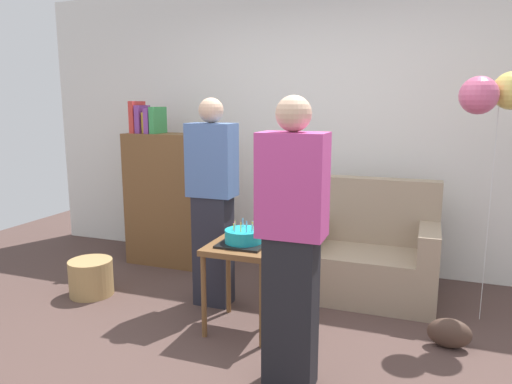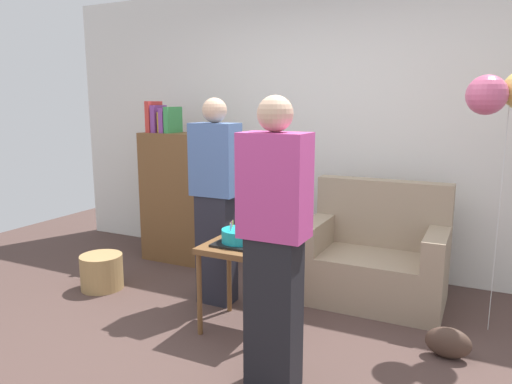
# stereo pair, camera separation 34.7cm
# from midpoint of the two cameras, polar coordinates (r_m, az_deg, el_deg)

# --- Properties ---
(ground_plane) EXTENTS (8.00, 8.00, 0.00)m
(ground_plane) POSITION_cam_midpoint_polar(r_m,az_deg,el_deg) (3.15, -5.88, -19.77)
(ground_plane) COLOR #4C3833
(wall_back) EXTENTS (6.00, 0.10, 2.70)m
(wall_back) POSITION_cam_midpoint_polar(r_m,az_deg,el_deg) (4.65, 5.03, 7.60)
(wall_back) COLOR silver
(wall_back) RESTS_ON ground_plane
(couch) EXTENTS (1.10, 0.70, 0.96)m
(couch) POSITION_cam_midpoint_polar(r_m,az_deg,el_deg) (4.07, 10.91, -7.46)
(couch) COLOR gray
(couch) RESTS_ON ground_plane
(bookshelf) EXTENTS (0.80, 0.36, 1.61)m
(bookshelf) POSITION_cam_midpoint_polar(r_m,az_deg,el_deg) (4.82, -12.59, -0.55)
(bookshelf) COLOR brown
(bookshelf) RESTS_ON ground_plane
(side_table) EXTENTS (0.48, 0.48, 0.62)m
(side_table) POSITION_cam_midpoint_polar(r_m,az_deg,el_deg) (3.36, -4.48, -7.90)
(side_table) COLOR brown
(side_table) RESTS_ON ground_plane
(birthday_cake) EXTENTS (0.32, 0.32, 0.17)m
(birthday_cake) POSITION_cam_midpoint_polar(r_m,az_deg,el_deg) (3.31, -4.52, -5.48)
(birthday_cake) COLOR black
(birthday_cake) RESTS_ON side_table
(person_blowing_candles) EXTENTS (0.36, 0.22, 1.63)m
(person_blowing_candles) POSITION_cam_midpoint_polar(r_m,az_deg,el_deg) (3.73, -7.88, -1.21)
(person_blowing_candles) COLOR #23232D
(person_blowing_candles) RESTS_ON ground_plane
(person_holding_cake) EXTENTS (0.36, 0.22, 1.63)m
(person_holding_cake) POSITION_cam_midpoint_polar(r_m,az_deg,el_deg) (2.59, 0.46, -6.38)
(person_holding_cake) COLOR black
(person_holding_cake) RESTS_ON ground_plane
(wicker_basket) EXTENTS (0.36, 0.36, 0.30)m
(wicker_basket) POSITION_cam_midpoint_polar(r_m,az_deg,el_deg) (4.34, -21.36, -9.54)
(wicker_basket) COLOR #A88451
(wicker_basket) RESTS_ON ground_plane
(handbag) EXTENTS (0.28, 0.14, 0.20)m
(handbag) POSITION_cam_midpoint_polar(r_m,az_deg,el_deg) (3.44, 19.41, -15.71)
(handbag) COLOR #473328
(handbag) RESTS_ON ground_plane
(balloon_bunch) EXTENTS (0.47, 0.37, 1.80)m
(balloon_bunch) POSITION_cam_midpoint_polar(r_m,az_deg,el_deg) (3.62, 24.32, 10.75)
(balloon_bunch) COLOR silver
(balloon_bunch) RESTS_ON ground_plane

